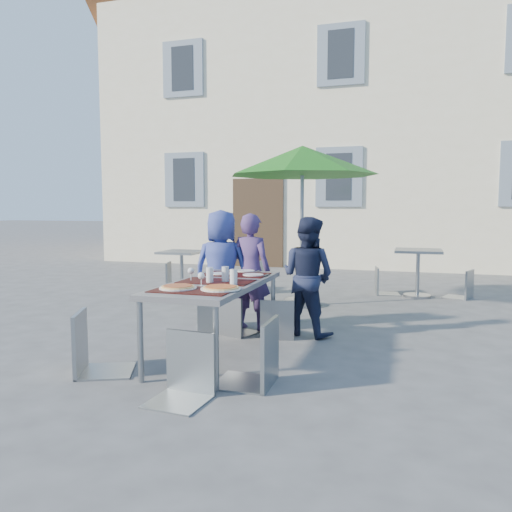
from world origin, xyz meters
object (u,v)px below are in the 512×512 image
(pizza_near_left, at_px, (178,287))
(cafe_table_1, at_px, (418,264))
(chair_5, at_px, (184,327))
(cafe_table_0, at_px, (182,265))
(bg_chair_r_0, at_px, (250,257))
(bg_chair_l_1, at_px, (383,265))
(chair_4, at_px, (257,312))
(chair_0, at_px, (215,284))
(chair_2, at_px, (278,295))
(bg_chair_r_1, at_px, (464,267))
(dining_table, at_px, (216,287))
(patio_umbrella, at_px, (302,162))
(child_2, at_px, (308,276))
(chair_3, at_px, (92,304))
(child_0, at_px, (222,269))
(chair_1, at_px, (234,292))
(pizza_near_right, at_px, (221,288))
(child_1, at_px, (251,272))
(bg_chair_l_0, at_px, (174,259))

(pizza_near_left, height_order, cafe_table_1, cafe_table_1)
(chair_5, bearing_deg, cafe_table_0, 115.88)
(bg_chair_r_0, height_order, bg_chair_l_1, bg_chair_r_0)
(pizza_near_left, height_order, bg_chair_r_0, bg_chair_r_0)
(chair_4, bearing_deg, pizza_near_left, 171.31)
(chair_0, xyz_separation_m, chair_2, (0.79, -0.09, -0.08))
(chair_0, relative_size, bg_chair_r_1, 1.09)
(cafe_table_1, bearing_deg, chair_5, -108.92)
(dining_table, height_order, patio_umbrella, patio_umbrella)
(dining_table, relative_size, bg_chair_r_1, 2.07)
(chair_4, bearing_deg, child_2, 87.94)
(chair_3, height_order, chair_4, chair_3)
(cafe_table_0, xyz_separation_m, bg_chair_l_1, (3.33, 0.90, 0.02))
(dining_table, height_order, chair_0, chair_0)
(chair_2, height_order, chair_3, chair_3)
(child_0, height_order, cafe_table_1, child_0)
(dining_table, bearing_deg, chair_2, 65.69)
(child_2, relative_size, bg_chair_l_1, 1.57)
(bg_chair_r_0, bearing_deg, bg_chair_l_1, 13.07)
(pizza_near_left, distance_m, patio_umbrella, 3.61)
(chair_3, relative_size, bg_chair_r_0, 1.01)
(chair_0, xyz_separation_m, chair_1, (0.27, -0.10, -0.07))
(dining_table, distance_m, chair_2, 0.98)
(pizza_near_right, height_order, chair_0, chair_0)
(cafe_table_1, height_order, bg_chair_r_1, bg_chair_r_1)
(cafe_table_0, distance_m, bg_chair_r_1, 4.69)
(chair_1, bearing_deg, cafe_table_1, 57.46)
(pizza_near_right, relative_size, chair_1, 0.41)
(bg_chair_r_0, bearing_deg, child_1, -71.67)
(child_0, xyz_separation_m, chair_2, (0.78, -0.27, -0.23))
(chair_3, xyz_separation_m, chair_5, (1.04, -0.30, -0.06))
(chair_1, xyz_separation_m, bg_chair_l_1, (1.49, 3.35, 0.00))
(patio_umbrella, bearing_deg, pizza_near_right, -90.48)
(chair_2, xyz_separation_m, patio_umbrella, (-0.14, 1.93, 1.64))
(dining_table, relative_size, chair_1, 2.13)
(chair_0, distance_m, bg_chair_l_0, 3.05)
(dining_table, bearing_deg, pizza_near_left, -106.88)
(dining_table, relative_size, chair_4, 1.76)
(child_1, bearing_deg, dining_table, 100.03)
(bg_chair_l_0, distance_m, cafe_table_1, 4.16)
(bg_chair_l_0, bearing_deg, child_2, -38.99)
(cafe_table_0, bearing_deg, chair_0, -56.33)
(chair_5, bearing_deg, chair_2, 83.21)
(pizza_near_left, relative_size, cafe_table_1, 0.42)
(chair_2, bearing_deg, child_2, 42.46)
(child_0, bearing_deg, chair_2, 155.85)
(chair_2, bearing_deg, bg_chair_l_0, 134.96)
(pizza_near_left, bearing_deg, chair_3, -160.41)
(chair_4, xyz_separation_m, bg_chair_l_1, (0.75, 4.85, -0.11))
(dining_table, bearing_deg, chair_3, -138.51)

